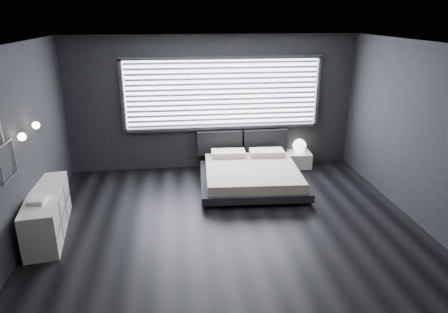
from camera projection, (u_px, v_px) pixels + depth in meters
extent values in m
plane|color=black|center=(231.00, 228.00, 6.27)|extent=(6.00, 6.00, 0.00)
plane|color=white|center=(232.00, 44.00, 5.32)|extent=(6.00, 6.00, 0.00)
cube|color=black|center=(213.00, 104.00, 8.36)|extent=(6.00, 0.04, 2.80)
cube|color=black|center=(278.00, 248.00, 3.22)|extent=(6.00, 0.04, 2.80)
cube|color=black|center=(14.00, 152.00, 5.45)|extent=(0.04, 5.50, 2.80)
cube|color=black|center=(424.00, 136.00, 6.14)|extent=(0.04, 5.50, 2.80)
cube|color=white|center=(222.00, 94.00, 8.29)|extent=(4.00, 0.02, 1.38)
cube|color=#47474C|center=(122.00, 96.00, 8.03)|extent=(0.06, 0.08, 1.48)
cube|color=#47474C|center=(318.00, 92.00, 8.50)|extent=(0.06, 0.08, 1.48)
cube|color=#47474C|center=(223.00, 58.00, 8.02)|extent=(4.14, 0.08, 0.06)
cube|color=#47474C|center=(223.00, 128.00, 8.51)|extent=(4.14, 0.08, 0.06)
cube|color=silver|center=(223.00, 94.00, 8.24)|extent=(3.94, 0.03, 1.32)
cube|color=black|center=(220.00, 143.00, 8.55)|extent=(0.96, 0.16, 0.52)
cube|color=black|center=(265.00, 141.00, 8.67)|extent=(0.96, 0.16, 0.52)
cylinder|color=silver|center=(17.00, 137.00, 5.43)|extent=(0.10, 0.02, 0.02)
sphere|color=#FFE5B7|center=(22.00, 137.00, 5.44)|extent=(0.11, 0.11, 0.11)
cylinder|color=silver|center=(31.00, 125.00, 5.99)|extent=(0.10, 0.02, 0.02)
sphere|color=#FFE5B7|center=(36.00, 125.00, 6.00)|extent=(0.11, 0.11, 0.11)
cube|color=#47474C|center=(0.00, 127.00, 5.00)|extent=(0.01, 0.02, 0.46)
cube|color=#47474C|center=(4.00, 144.00, 5.10)|extent=(0.01, 0.46, 0.02)
cube|color=#47474C|center=(11.00, 177.00, 5.25)|extent=(0.01, 0.46, 0.02)
cube|color=#47474C|center=(14.00, 155.00, 5.39)|extent=(0.01, 0.02, 0.46)
cube|color=#47474C|center=(1.00, 168.00, 4.96)|extent=(0.01, 0.02, 0.46)
cube|color=black|center=(209.00, 203.00, 7.01)|extent=(0.11, 0.11, 0.07)
cube|color=black|center=(304.00, 201.00, 7.11)|extent=(0.11, 0.11, 0.07)
cube|color=black|center=(207.00, 171.00, 8.43)|extent=(0.11, 0.11, 0.07)
cube|color=black|center=(286.00, 169.00, 8.54)|extent=(0.11, 0.11, 0.07)
cube|color=black|center=(252.00, 180.00, 7.74)|extent=(2.07, 1.98, 0.14)
cube|color=#B8A893|center=(252.00, 172.00, 7.68)|extent=(1.84, 1.84, 0.18)
cube|color=beige|center=(228.00, 153.00, 8.26)|extent=(0.72, 0.41, 0.12)
cube|color=beige|center=(267.00, 152.00, 8.31)|extent=(0.72, 0.41, 0.12)
cube|color=silver|center=(297.00, 159.00, 8.76)|extent=(0.59, 0.50, 0.33)
sphere|color=white|center=(299.00, 145.00, 8.69)|extent=(0.29, 0.29, 0.29)
cube|color=silver|center=(47.00, 213.00, 6.05)|extent=(0.68, 1.72, 0.67)
cube|color=#47474C|center=(64.00, 211.00, 6.11)|extent=(0.22, 1.64, 0.65)
cube|color=white|center=(38.00, 200.00, 5.66)|extent=(0.27, 0.34, 0.04)
cube|color=white|center=(38.00, 199.00, 5.63)|extent=(0.21, 0.28, 0.03)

